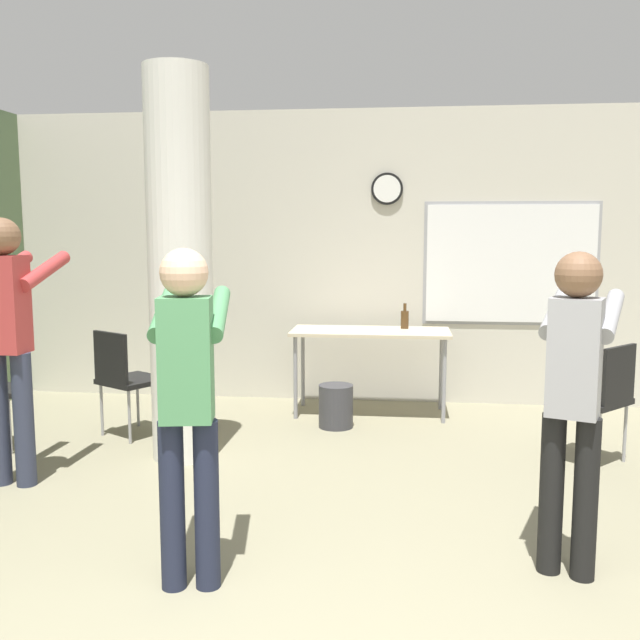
# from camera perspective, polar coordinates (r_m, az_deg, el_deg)

# --- Properties ---
(wall_back) EXTENTS (8.00, 0.15, 2.80)m
(wall_back) POSITION_cam_1_polar(r_m,az_deg,el_deg) (6.94, 3.68, 5.02)
(wall_back) COLOR beige
(wall_back) RESTS_ON ground_plane
(support_pillar) EXTENTS (0.46, 0.46, 2.80)m
(support_pillar) POSITION_cam_1_polar(r_m,az_deg,el_deg) (5.22, -11.11, 4.16)
(support_pillar) COLOR silver
(support_pillar) RESTS_ON ground_plane
(folding_table) EXTENTS (1.42, 0.60, 0.77)m
(folding_table) POSITION_cam_1_polar(r_m,az_deg,el_deg) (6.43, 4.06, -1.39)
(folding_table) COLOR beige
(folding_table) RESTS_ON ground_plane
(bottle_on_table) EXTENTS (0.07, 0.07, 0.23)m
(bottle_on_table) POSITION_cam_1_polar(r_m,az_deg,el_deg) (6.54, 6.79, 0.09)
(bottle_on_table) COLOR #4C3319
(bottle_on_table) RESTS_ON folding_table
(waste_bin) EXTENTS (0.29, 0.29, 0.36)m
(waste_bin) POSITION_cam_1_polar(r_m,az_deg,el_deg) (6.08, 1.28, -6.90)
(waste_bin) COLOR #38383D
(waste_bin) RESTS_ON ground_plane
(chair_mid_room) EXTENTS (0.62, 0.62, 0.87)m
(chair_mid_room) POSITION_cam_1_polar(r_m,az_deg,el_deg) (5.46, 21.48, -5.51)
(chair_mid_room) COLOR black
(chair_mid_room) RESTS_ON ground_plane
(chair_near_pillar) EXTENTS (0.60, 0.60, 0.87)m
(chair_near_pillar) POSITION_cam_1_polar(r_m,az_deg,el_deg) (5.95, -15.32, -4.24)
(chair_near_pillar) COLOR black
(chair_near_pillar) RESTS_ON ground_plane
(person_watching_back) EXTENTS (0.40, 0.65, 1.74)m
(person_watching_back) POSITION_cam_1_polar(r_m,az_deg,el_deg) (5.02, -23.63, -0.73)
(person_watching_back) COLOR #2D3347
(person_watching_back) RESTS_ON ground_plane
(person_playing_side) EXTENTS (0.49, 0.66, 1.57)m
(person_playing_side) POSITION_cam_1_polar(r_m,az_deg,el_deg) (3.60, 19.65, -5.13)
(person_playing_side) COLOR black
(person_playing_side) RESTS_ON ground_plane
(person_playing_front) EXTENTS (0.42, 0.61, 1.59)m
(person_playing_front) POSITION_cam_1_polar(r_m,az_deg,el_deg) (3.33, -10.55, -5.62)
(person_playing_front) COLOR #1E2338
(person_playing_front) RESTS_ON ground_plane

